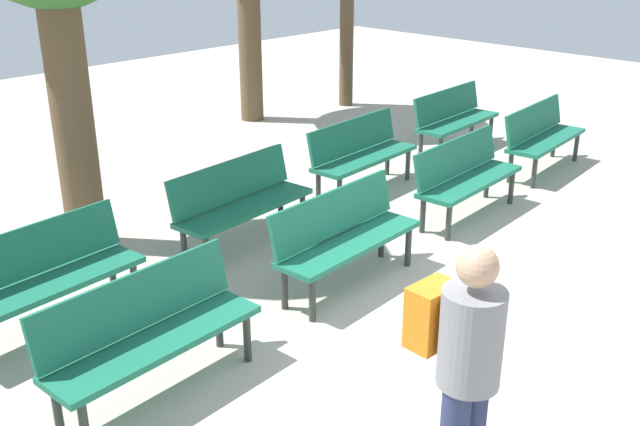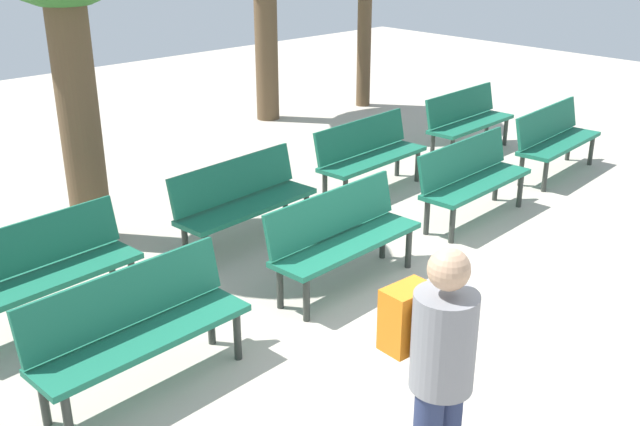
# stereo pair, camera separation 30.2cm
# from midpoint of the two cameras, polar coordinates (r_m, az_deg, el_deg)

# --- Properties ---
(ground_plane) EXTENTS (25.70, 25.70, 0.00)m
(ground_plane) POSITION_cam_midpoint_polar(r_m,az_deg,el_deg) (6.11, 12.17, -9.68)
(ground_plane) COLOR #B2A899
(bench_r0_c1) EXTENTS (1.62, 0.57, 0.87)m
(bench_r0_c1) POSITION_cam_midpoint_polar(r_m,az_deg,el_deg) (5.33, -14.74, -8.69)
(bench_r0_c1) COLOR #19664C
(bench_r0_c1) RESTS_ON ground_plane
(bench_r0_c2) EXTENTS (1.62, 0.57, 0.87)m
(bench_r0_c2) POSITION_cam_midpoint_polar(r_m,az_deg,el_deg) (6.63, 0.56, -1.60)
(bench_r0_c2) COLOR #19664C
(bench_r0_c2) RESTS_ON ground_plane
(bench_r0_c3) EXTENTS (1.63, 0.58, 0.87)m
(bench_r0_c3) POSITION_cam_midpoint_polar(r_m,az_deg,el_deg) (8.32, 10.18, 3.03)
(bench_r0_c3) COLOR #19664C
(bench_r0_c3) RESTS_ON ground_plane
(bench_r0_c4) EXTENTS (1.64, 0.63, 0.87)m
(bench_r0_c4) POSITION_cam_midpoint_polar(r_m,az_deg,el_deg) (10.11, 16.00, 5.92)
(bench_r0_c4) COLOR #19664C
(bench_r0_c4) RESTS_ON ground_plane
(bench_r1_c1) EXTENTS (1.63, 0.61, 0.87)m
(bench_r1_c1) POSITION_cam_midpoint_polar(r_m,az_deg,el_deg) (6.36, -22.06, -4.41)
(bench_r1_c1) COLOR #19664C
(bench_r1_c1) RESTS_ON ground_plane
(bench_r1_c2) EXTENTS (1.64, 0.62, 0.87)m
(bench_r1_c2) POSITION_cam_midpoint_polar(r_m,az_deg,el_deg) (7.50, -7.37, 1.09)
(bench_r1_c2) COLOR #19664C
(bench_r1_c2) RESTS_ON ground_plane
(bench_r1_c3) EXTENTS (1.63, 0.59, 0.87)m
(bench_r1_c3) POSITION_cam_midpoint_polar(r_m,az_deg,el_deg) (8.99, 2.20, 4.82)
(bench_r1_c3) COLOR #19664C
(bench_r1_c3) RESTS_ON ground_plane
(bench_r1_c4) EXTENTS (1.63, 0.58, 0.87)m
(bench_r1_c4) POSITION_cam_midpoint_polar(r_m,az_deg,el_deg) (10.75, 9.54, 7.40)
(bench_r1_c4) COLOR #19664C
(bench_r1_c4) RESTS_ON ground_plane
(tree_3) EXTENTS (0.24, 0.24, 2.53)m
(tree_3) POSITION_cam_midpoint_polar(r_m,az_deg,el_deg) (13.18, 1.40, 13.74)
(tree_3) COLOR brown
(tree_3) RESTS_ON ground_plane
(visitor_with_backpack) EXTENTS (0.36, 0.54, 1.65)m
(visitor_with_backpack) POSITION_cam_midpoint_polar(r_m,az_deg,el_deg) (4.05, 8.90, -11.66)
(visitor_with_backpack) COLOR navy
(visitor_with_backpack) RESTS_ON ground_plane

